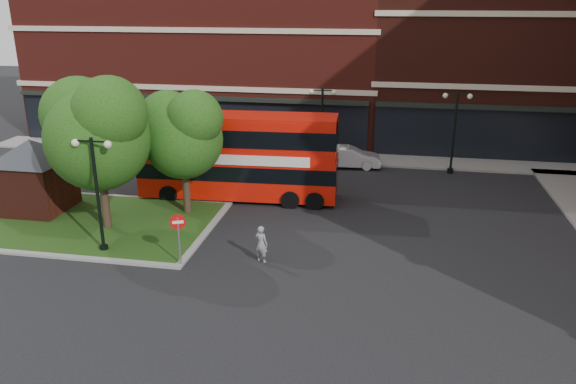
% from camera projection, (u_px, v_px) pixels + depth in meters
% --- Properties ---
extents(ground, '(120.00, 120.00, 0.00)m').
position_uv_depth(ground, '(227.00, 265.00, 22.78)').
color(ground, black).
rests_on(ground, ground).
extents(pavement_far, '(44.00, 3.00, 0.12)m').
position_uv_depth(pavement_far, '(296.00, 156.00, 38.08)').
color(pavement_far, slate).
rests_on(pavement_far, ground).
extents(terrace_far_left, '(26.00, 12.00, 14.00)m').
position_uv_depth(terrace_far_left, '(212.00, 40.00, 44.11)').
color(terrace_far_left, maroon).
rests_on(terrace_far_left, ground).
extents(terrace_far_right, '(18.00, 12.00, 16.00)m').
position_uv_depth(terrace_far_right, '(507.00, 30.00, 40.03)').
color(terrace_far_right, '#471911').
rests_on(terrace_far_right, ground).
extents(traffic_island, '(12.60, 7.60, 0.15)m').
position_uv_depth(traffic_island, '(84.00, 222.00, 26.90)').
color(traffic_island, gray).
rests_on(traffic_island, ground).
extents(kiosk, '(6.51, 6.51, 3.60)m').
position_uv_depth(kiosk, '(33.00, 168.00, 27.60)').
color(kiosk, '#471911').
rests_on(kiosk, traffic_island).
extents(tree_island_west, '(5.40, 4.71, 7.21)m').
position_uv_depth(tree_island_west, '(96.00, 128.00, 24.71)').
color(tree_island_west, '#2D2116').
rests_on(tree_island_west, ground).
extents(tree_island_east, '(4.46, 3.90, 6.29)m').
position_uv_depth(tree_island_east, '(182.00, 131.00, 26.69)').
color(tree_island_east, '#2D2116').
rests_on(tree_island_east, ground).
extents(lamp_island, '(1.72, 0.36, 5.00)m').
position_uv_depth(lamp_island, '(97.00, 189.00, 22.97)').
color(lamp_island, black).
rests_on(lamp_island, ground).
extents(lamp_far_left, '(1.72, 0.36, 5.00)m').
position_uv_depth(lamp_far_left, '(322.00, 123.00, 34.97)').
color(lamp_far_left, black).
rests_on(lamp_far_left, ground).
extents(lamp_far_right, '(1.72, 0.36, 5.00)m').
position_uv_depth(lamp_far_right, '(454.00, 128.00, 33.60)').
color(lamp_far_right, black).
rests_on(lamp_far_right, ground).
extents(bus, '(10.55, 2.88, 3.99)m').
position_uv_depth(bus, '(238.00, 151.00, 29.46)').
color(bus, red).
rests_on(bus, ground).
extents(woman, '(0.67, 0.56, 1.58)m').
position_uv_depth(woman, '(261.00, 244.00, 22.78)').
color(woman, gray).
rests_on(woman, ground).
extents(car_silver, '(4.39, 1.83, 1.49)m').
position_uv_depth(car_silver, '(254.00, 146.00, 37.86)').
color(car_silver, silver).
rests_on(car_silver, ground).
extents(car_white, '(4.14, 1.70, 1.34)m').
position_uv_depth(car_white, '(348.00, 157.00, 35.50)').
color(car_white, white).
rests_on(car_white, ground).
extents(no_entry_sign, '(0.59, 0.28, 2.25)m').
position_uv_depth(no_entry_sign, '(178.00, 230.00, 22.09)').
color(no_entry_sign, slate).
rests_on(no_entry_sign, ground).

